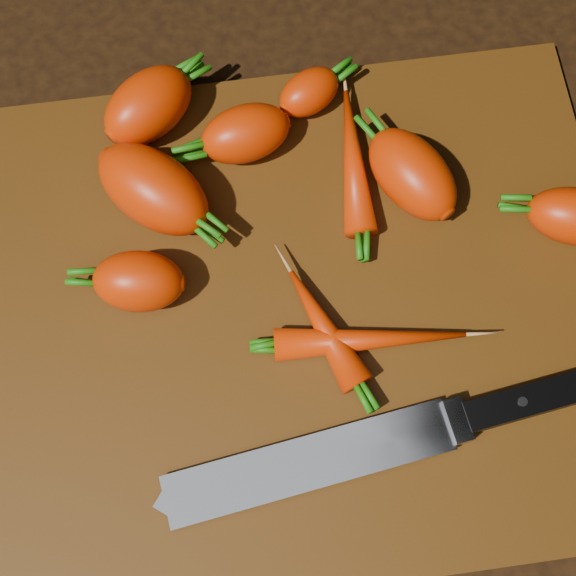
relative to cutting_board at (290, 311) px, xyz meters
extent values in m
cube|color=black|center=(0.00, 0.00, -0.01)|extent=(2.00, 2.00, 0.01)
cube|color=#55310F|center=(0.00, 0.00, 0.00)|extent=(0.50, 0.40, 0.01)
ellipsoid|color=#E93001|center=(-0.09, 0.17, 0.03)|extent=(0.09, 0.09, 0.05)
ellipsoid|color=#E93001|center=(-0.11, 0.03, 0.03)|extent=(0.07, 0.06, 0.04)
ellipsoid|color=#E93001|center=(-0.09, 0.10, 0.03)|extent=(0.11, 0.11, 0.06)
ellipsoid|color=#E93001|center=(0.10, 0.08, 0.03)|extent=(0.08, 0.10, 0.05)
ellipsoid|color=#E93001|center=(-0.02, 0.14, 0.03)|extent=(0.08, 0.06, 0.04)
ellipsoid|color=#E93001|center=(0.04, 0.17, 0.02)|extent=(0.06, 0.06, 0.03)
ellipsoid|color=#E93001|center=(0.22, 0.04, 0.03)|extent=(0.08, 0.07, 0.04)
ellipsoid|color=#E93001|center=(0.06, 0.11, 0.02)|extent=(0.03, 0.12, 0.03)
ellipsoid|color=#E93001|center=(0.05, -0.03, 0.02)|extent=(0.14, 0.04, 0.02)
ellipsoid|color=#E93001|center=(0.02, -0.02, 0.02)|extent=(0.06, 0.10, 0.03)
cube|color=gray|center=(-0.10, -0.13, 0.01)|extent=(0.21, 0.06, 0.00)
cube|color=gray|center=(0.00, -0.11, 0.01)|extent=(0.02, 0.03, 0.01)
cube|color=black|center=(0.07, -0.11, 0.01)|extent=(0.12, 0.04, 0.02)
cylinder|color=#B2B2B7|center=(0.05, -0.11, 0.02)|extent=(0.01, 0.01, 0.00)
camera|label=1|loc=(-0.02, -0.17, 0.58)|focal=50.00mm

